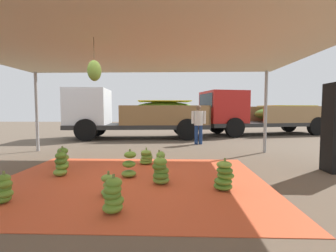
{
  "coord_description": "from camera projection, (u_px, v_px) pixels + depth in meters",
  "views": [
    {
      "loc": [
        0.88,
        -4.61,
        1.4
      ],
      "look_at": [
        0.67,
        1.73,
        0.97
      ],
      "focal_mm": 25.64,
      "sensor_mm": 36.0,
      "label": 1
    }
  ],
  "objects": [
    {
      "name": "cargo_truck_far",
      "position": [
        259.0,
        114.0,
        13.57
      ],
      "size": [
        7.55,
        4.03,
        2.4
      ],
      "color": "#2D2D2D",
      "rests_on": "ground"
    },
    {
      "name": "banana_bunch_6",
      "position": [
        4.0,
        190.0,
        3.57
      ],
      "size": [
        0.33,
        0.32,
        0.48
      ],
      "color": "#518428",
      "rests_on": "tarp_orange"
    },
    {
      "name": "tent_canopy",
      "position": [
        128.0,
        43.0,
        4.46
      ],
      "size": [
        8.0,
        7.0,
        2.72
      ],
      "color": "#9EA0A5",
      "rests_on": "ground"
    },
    {
      "name": "banana_bunch_8",
      "position": [
        61.0,
        165.0,
        5.06
      ],
      "size": [
        0.39,
        0.41,
        0.54
      ],
      "color": "#6B9E38",
      "rests_on": "tarp_orange"
    },
    {
      "name": "banana_bunch_9",
      "position": [
        224.0,
        177.0,
        4.15
      ],
      "size": [
        0.44,
        0.45,
        0.56
      ],
      "color": "#518428",
      "rests_on": "tarp_orange"
    },
    {
      "name": "banana_bunch_4",
      "position": [
        129.0,
        165.0,
        4.96
      ],
      "size": [
        0.42,
        0.42,
        0.58
      ],
      "color": "#6B9E38",
      "rests_on": "tarp_orange"
    },
    {
      "name": "banana_bunch_7",
      "position": [
        113.0,
        196.0,
        3.25
      ],
      "size": [
        0.36,
        0.38,
        0.52
      ],
      "color": "#60932D",
      "rests_on": "tarp_orange"
    },
    {
      "name": "banana_bunch_0",
      "position": [
        146.0,
        157.0,
        6.11
      ],
      "size": [
        0.45,
        0.47,
        0.43
      ],
      "color": "#60932D",
      "rests_on": "tarp_orange"
    },
    {
      "name": "ground_plane",
      "position": [
        148.0,
        153.0,
        7.71
      ],
      "size": [
        40.0,
        40.0,
        0.0
      ],
      "primitive_type": "plane",
      "color": "brown"
    },
    {
      "name": "tarp_orange",
      "position": [
        131.0,
        181.0,
        4.72
      ],
      "size": [
        5.22,
        4.11,
        0.01
      ],
      "primitive_type": "cube",
      "color": "#D1512D",
      "rests_on": "ground"
    },
    {
      "name": "worker_0",
      "position": [
        199.0,
        122.0,
        9.71
      ],
      "size": [
        0.58,
        0.35,
        1.59
      ],
      "color": "navy",
      "rests_on": "ground"
    },
    {
      "name": "banana_bunch_1",
      "position": [
        160.0,
        165.0,
        4.9
      ],
      "size": [
        0.31,
        0.34,
        0.57
      ],
      "color": "#518428",
      "rests_on": "tarp_orange"
    },
    {
      "name": "banana_bunch_2",
      "position": [
        109.0,
        186.0,
        3.89
      ],
      "size": [
        0.34,
        0.33,
        0.4
      ],
      "color": "#6B9E38",
      "rests_on": "tarp_orange"
    },
    {
      "name": "banana_bunch_5",
      "position": [
        161.0,
        172.0,
        4.48
      ],
      "size": [
        0.42,
        0.45,
        0.54
      ],
      "color": "#6B9E38",
      "rests_on": "tarp_orange"
    },
    {
      "name": "cargo_truck_main",
      "position": [
        133.0,
        114.0,
        11.77
      ],
      "size": [
        6.88,
        2.8,
        2.4
      ],
      "color": "#2D2D2D",
      "rests_on": "ground"
    },
    {
      "name": "banana_bunch_3",
      "position": [
        63.0,
        158.0,
        5.81
      ],
      "size": [
        0.39,
        0.38,
        0.51
      ],
      "color": "#60932D",
      "rests_on": "tarp_orange"
    }
  ]
}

